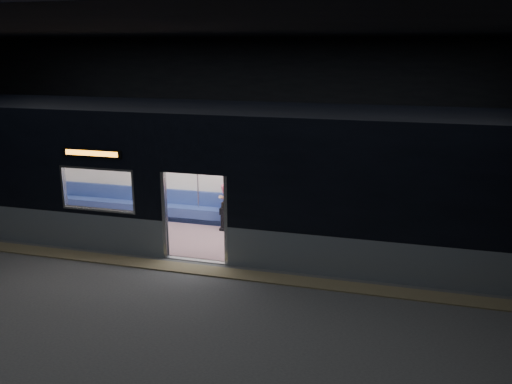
% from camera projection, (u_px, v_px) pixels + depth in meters
% --- Properties ---
extents(station_floor, '(24.00, 14.00, 0.01)m').
position_uv_depth(station_floor, '(178.00, 279.00, 11.40)').
color(station_floor, '#47494C').
rests_on(station_floor, ground).
extents(station_envelope, '(24.00, 14.00, 5.00)m').
position_uv_depth(station_envelope, '(171.00, 104.00, 10.44)').
color(station_envelope, black).
rests_on(station_envelope, station_floor).
extents(tactile_strip, '(22.80, 0.50, 0.03)m').
position_uv_depth(tactile_strip, '(188.00, 269.00, 11.91)').
color(tactile_strip, '#8C7F59').
rests_on(tactile_strip, station_floor).
extents(metro_car, '(18.00, 3.04, 3.35)m').
position_uv_depth(metro_car, '(217.00, 168.00, 13.28)').
color(metro_car, gray).
rests_on(metro_car, station_floor).
extents(passenger, '(0.47, 0.77, 1.45)m').
position_uv_depth(passenger, '(231.00, 197.00, 14.47)').
color(passenger, black).
rests_on(passenger, metro_car).
extents(handbag, '(0.33, 0.29, 0.15)m').
position_uv_depth(handbag, '(228.00, 205.00, 14.28)').
color(handbag, black).
rests_on(handbag, passenger).
extents(transit_map, '(0.95, 0.03, 0.61)m').
position_uv_depth(transit_map, '(427.00, 184.00, 13.30)').
color(transit_map, white).
rests_on(transit_map, metro_car).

